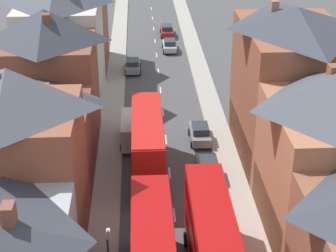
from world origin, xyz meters
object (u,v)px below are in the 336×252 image
car_near_silver (170,45)px  car_parked_left_b (167,30)px  double_decker_bus_mid_street (211,242)px  car_mid_black (208,169)px  double_decker_bus_lead (147,145)px  car_near_blue (200,133)px  car_parked_right_a (133,65)px  delivery_van (132,130)px

car_near_silver → car_parked_left_b: 6.88m
double_decker_bus_mid_street → car_mid_black: double_decker_bus_mid_street is taller
double_decker_bus_mid_street → car_parked_left_b: 51.40m
double_decker_bus_lead → car_mid_black: double_decker_bus_lead is taller
car_mid_black → car_parked_left_b: 39.40m
car_near_silver → car_near_blue: bearing=-87.1°
double_decker_bus_lead → car_mid_black: bearing=-7.1°
double_decker_bus_lead → car_near_blue: (4.91, 5.84, -1.97)m
double_decker_bus_lead → car_mid_black: size_ratio=2.44×
car_near_silver → car_parked_right_a: bearing=-122.9°
car_parked_right_a → delivery_van: size_ratio=0.77×
car_near_silver → double_decker_bus_lead: bearing=-96.5°
car_near_blue → car_mid_black: 6.45m
car_mid_black → car_near_blue: bearing=90.0°
double_decker_bus_lead → car_near_blue: 7.88m
delivery_van → car_parked_right_a: bearing=90.0°
double_decker_bus_mid_street → car_near_blue: size_ratio=2.65×
double_decker_bus_mid_street → car_parked_right_a: double_decker_bus_mid_street is taller
car_near_silver → delivery_van: delivery_van is taller
double_decker_bus_lead → double_decker_bus_mid_street: same height
car_near_silver → delivery_van: 26.49m
double_decker_bus_mid_street → delivery_van: 19.15m
double_decker_bus_lead → delivery_van: (-1.29, 5.87, -1.48)m
car_near_blue → car_mid_black: size_ratio=0.92×
car_near_blue → car_mid_black: bearing=-90.0°
car_parked_right_a → car_near_blue: bearing=-71.4°
double_decker_bus_mid_street → delivery_van: size_ratio=2.08×
delivery_van → car_near_silver: bearing=79.3°
car_near_blue → delivery_van: 6.22m
car_near_silver → car_parked_left_b: size_ratio=0.89×
double_decker_bus_mid_street → car_parked_left_b: (0.01, 51.36, -2.00)m
double_decker_bus_mid_street → car_near_blue: (1.31, 18.43, -1.97)m
car_near_blue → car_near_silver: car_near_blue is taller
car_near_silver → delivery_van: size_ratio=0.77×
car_mid_black → car_parked_left_b: car_mid_black is taller
car_near_blue → delivery_van: size_ratio=0.78×
car_parked_left_b → car_parked_right_a: bearing=-108.7°
car_near_blue → car_near_silver: bearing=92.9°
delivery_van → car_mid_black: bearing=-46.3°
car_parked_right_a → car_mid_black: 25.68m
double_decker_bus_mid_street → car_near_blue: double_decker_bus_mid_street is taller
double_decker_bus_lead → car_parked_right_a: size_ratio=2.70×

